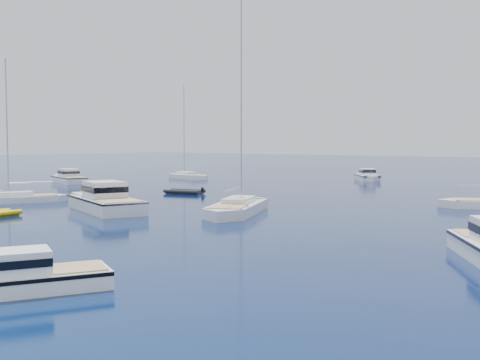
% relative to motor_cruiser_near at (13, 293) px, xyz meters
% --- Properties ---
extents(motor_cruiser_near, '(5.30, 7.83, 1.99)m').
position_rel_motor_cruiser_near_xyz_m(motor_cruiser_near, '(0.00, 0.00, 0.00)').
color(motor_cruiser_near, white).
rests_on(motor_cruiser_near, ground).
extents(motor_cruiser_centre, '(11.93, 7.12, 3.00)m').
position_rel_motor_cruiser_near_xyz_m(motor_cruiser_centre, '(-18.46, 18.13, 0.00)').
color(motor_cruiser_centre, white).
rests_on(motor_cruiser_centre, ground).
extents(motor_cruiser_far_l, '(9.53, 5.38, 2.39)m').
position_rel_motor_cruiser_near_xyz_m(motor_cruiser_far_l, '(-48.61, 35.33, 0.00)').
color(motor_cruiser_far_l, white).
rests_on(motor_cruiser_far_l, ground).
extents(motor_cruiser_horizon, '(7.07, 7.77, 2.12)m').
position_rel_motor_cruiser_near_xyz_m(motor_cruiser_horizon, '(-20.20, 65.63, 0.00)').
color(motor_cruiser_horizon, white).
rests_on(motor_cruiser_horizon, ground).
extents(sailboat_fore, '(5.44, 9.26, 13.26)m').
position_rel_motor_cruiser_near_xyz_m(sailboat_fore, '(-29.29, 17.12, 0.00)').
color(sailboat_fore, white).
rests_on(sailboat_fore, ground).
extents(sailboat_mid_r, '(8.01, 12.07, 17.52)m').
position_rel_motor_cruiser_near_xyz_m(sailboat_mid_r, '(-9.13, 23.52, 0.00)').
color(sailboat_mid_r, silver).
rests_on(sailboat_mid_r, ground).
extents(sailboat_far_l, '(10.05, 4.61, 14.31)m').
position_rel_motor_cruiser_near_xyz_m(sailboat_far_l, '(-42.25, 51.58, 0.00)').
color(sailboat_far_l, white).
rests_on(sailboat_far_l, ground).
extents(tender_grey_far, '(4.74, 3.36, 0.95)m').
position_rel_motor_cruiser_near_xyz_m(tender_grey_far, '(-24.45, 33.12, 0.00)').
color(tender_grey_far, black).
rests_on(tender_grey_far, ground).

